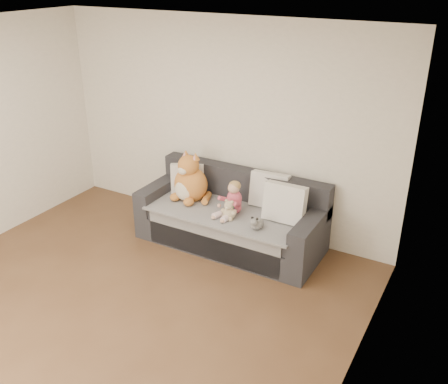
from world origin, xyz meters
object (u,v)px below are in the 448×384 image
Objects in this scene: plush_cat at (190,182)px; sippy_cup at (232,210)px; sofa at (232,220)px; teddy_bear at (229,211)px; toddler at (232,200)px.

sippy_cup is (0.65, -0.12, -0.17)m from plush_cat.
sofa is 0.30m from sippy_cup.
plush_cat is at bearing 163.10° from teddy_bear.
toddler is (0.08, -0.13, 0.33)m from sofa.
teddy_bear is at bearing -9.30° from plush_cat.
sofa is 5.39× the size of toddler.
teddy_bear reaches higher than sippy_cup.
sofa reaches higher than teddy_bear.
plush_cat reaches higher than sippy_cup.
sippy_cup is (0.02, -0.04, -0.10)m from toddler.
plush_cat is 0.71m from teddy_bear.
plush_cat is 5.01× the size of sippy_cup.
teddy_bear is (0.66, -0.22, -0.14)m from plush_cat.
toddler is 1.71× the size of teddy_bear.
toddler is at bearing 1.81° from plush_cat.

